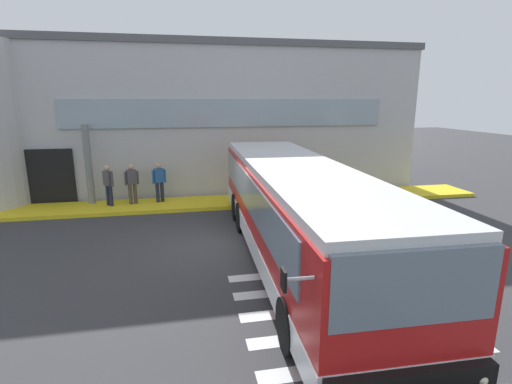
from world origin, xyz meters
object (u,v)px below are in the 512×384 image
Objects in this scene: passenger_near_column at (108,183)px; passenger_at_curb_edge at (159,179)px; bus_main_foreground at (296,214)px; entry_support_column at (89,165)px; passenger_by_doorway at (132,182)px.

passenger_near_column and passenger_at_curb_edge have the same top height.
bus_main_foreground is at bearing -58.96° from passenger_at_curb_edge.
passenger_by_doorway is (1.70, -0.42, -0.70)m from entry_support_column.
entry_support_column reaches higher than bus_main_foreground.
entry_support_column is 9.66m from bus_main_foreground.
entry_support_column is 1.95× the size of passenger_by_doorway.
passenger_by_doorway is (0.90, 0.11, 0.00)m from passenger_near_column.
passenger_at_curb_edge is (1.98, 0.25, 0.03)m from passenger_near_column.
passenger_near_column is (0.80, -0.53, -0.70)m from entry_support_column.
passenger_by_doorway is 1.00× the size of passenger_at_curb_edge.
passenger_by_doorway is at bearing 128.02° from bus_main_foreground.
entry_support_column is 2.87m from passenger_at_curb_edge.
bus_main_foreground is 7.21× the size of passenger_near_column.
bus_main_foreground is at bearing -46.85° from passenger_near_column.
entry_support_column is at bearing 134.45° from bus_main_foreground.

